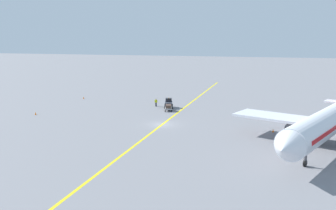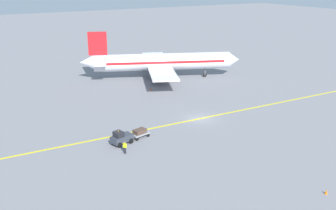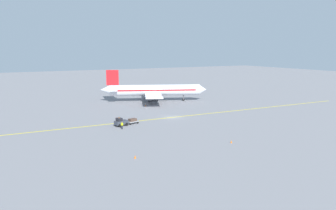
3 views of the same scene
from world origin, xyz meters
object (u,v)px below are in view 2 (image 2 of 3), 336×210
traffic_cone_near_nose (151,89)px  traffic_cone_by_wingtip (326,192)px  baggage_tug_dark (121,138)px  baggage_cart_trailing (140,132)px  ground_crew_worker (125,147)px  airplane_at_gate (161,62)px

traffic_cone_near_nose → traffic_cone_by_wingtip: same height
traffic_cone_near_nose → traffic_cone_by_wingtip: size_ratio=1.00×
traffic_cone_near_nose → baggage_tug_dark: bearing=-36.5°
baggage_cart_trailing → traffic_cone_near_nose: size_ratio=5.21×
baggage_tug_dark → ground_crew_worker: size_ratio=1.95×
baggage_cart_trailing → traffic_cone_by_wingtip: bearing=23.5°
baggage_cart_trailing → traffic_cone_by_wingtip: 25.73m
ground_crew_worker → traffic_cone_near_nose: size_ratio=3.05×
airplane_at_gate → ground_crew_worker: bearing=-36.0°
baggage_cart_trailing → traffic_cone_near_nose: baggage_cart_trailing is taller
baggage_cart_trailing → traffic_cone_near_nose: 23.87m
baggage_tug_dark → ground_crew_worker: 3.11m
traffic_cone_near_nose → traffic_cone_by_wingtip: 44.00m
ground_crew_worker → traffic_cone_by_wingtip: 24.41m
traffic_cone_near_nose → ground_crew_worker: bearing=-34.3°
ground_crew_worker → baggage_tug_dark: bearing=164.5°
airplane_at_gate → traffic_cone_near_nose: (7.47, -6.50, -3.43)m
baggage_cart_trailing → ground_crew_worker: bearing=-46.6°
airplane_at_gate → traffic_cone_by_wingtip: (51.42, -8.69, -3.43)m
airplane_at_gate → traffic_cone_near_nose: airplane_at_gate is taller
airplane_at_gate → baggage_cart_trailing: 33.81m
ground_crew_worker → traffic_cone_by_wingtip: bearing=35.9°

